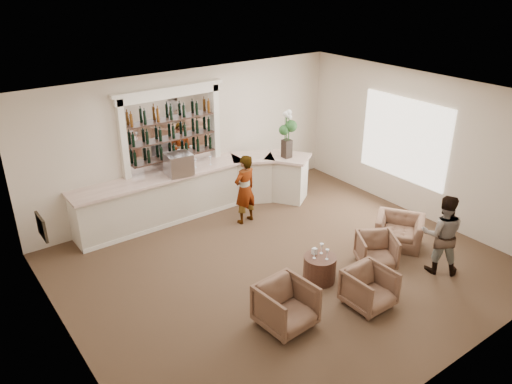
{
  "coord_description": "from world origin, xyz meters",
  "views": [
    {
      "loc": [
        -5.33,
        -6.34,
        5.42
      ],
      "look_at": [
        -0.01,
        0.9,
        1.29
      ],
      "focal_mm": 35.0,
      "sensor_mm": 36.0,
      "label": 1
    }
  ],
  "objects_px": {
    "armchair_right": "(376,251)",
    "bar_counter": "(197,191)",
    "guest": "(442,234)",
    "espresso_machine": "(179,164)",
    "cocktail_table": "(319,268)",
    "armchair_left": "(286,306)",
    "sommelier": "(245,189)",
    "flower_vase": "(287,131)",
    "armchair_center": "(369,288)",
    "armchair_far": "(399,231)"
  },
  "relations": [
    {
      "from": "sommelier",
      "to": "guest",
      "type": "height_order",
      "value": "sommelier"
    },
    {
      "from": "sommelier",
      "to": "flower_vase",
      "type": "relative_size",
      "value": 1.37
    },
    {
      "from": "armchair_left",
      "to": "bar_counter",
      "type": "bearing_deg",
      "value": 74.15
    },
    {
      "from": "cocktail_table",
      "to": "sommelier",
      "type": "height_order",
      "value": "sommelier"
    },
    {
      "from": "guest",
      "to": "espresso_machine",
      "type": "bearing_deg",
      "value": -11.12
    },
    {
      "from": "cocktail_table",
      "to": "espresso_machine",
      "type": "height_order",
      "value": "espresso_machine"
    },
    {
      "from": "cocktail_table",
      "to": "flower_vase",
      "type": "bearing_deg",
      "value": 60.95
    },
    {
      "from": "sommelier",
      "to": "bar_counter",
      "type": "bearing_deg",
      "value": -65.07
    },
    {
      "from": "flower_vase",
      "to": "cocktail_table",
      "type": "bearing_deg",
      "value": -119.05
    },
    {
      "from": "guest",
      "to": "armchair_right",
      "type": "xyz_separation_m",
      "value": [
        -0.82,
        0.82,
        -0.46
      ]
    },
    {
      "from": "cocktail_table",
      "to": "armchair_right",
      "type": "distance_m",
      "value": 1.27
    },
    {
      "from": "bar_counter",
      "to": "flower_vase",
      "type": "relative_size",
      "value": 4.85
    },
    {
      "from": "armchair_left",
      "to": "guest",
      "type": "bearing_deg",
      "value": -12.16
    },
    {
      "from": "armchair_center",
      "to": "armchair_far",
      "type": "relative_size",
      "value": 0.8
    },
    {
      "from": "armchair_left",
      "to": "flower_vase",
      "type": "bearing_deg",
      "value": 46.46
    },
    {
      "from": "espresso_machine",
      "to": "flower_vase",
      "type": "distance_m",
      "value": 2.7
    },
    {
      "from": "cocktail_table",
      "to": "armchair_center",
      "type": "distance_m",
      "value": 1.08
    },
    {
      "from": "sommelier",
      "to": "armchair_left",
      "type": "relative_size",
      "value": 1.91
    },
    {
      "from": "armchair_right",
      "to": "cocktail_table",
      "type": "bearing_deg",
      "value": -161.37
    },
    {
      "from": "armchair_left",
      "to": "flower_vase",
      "type": "height_order",
      "value": "flower_vase"
    },
    {
      "from": "armchair_left",
      "to": "armchair_right",
      "type": "bearing_deg",
      "value": 3.48
    },
    {
      "from": "bar_counter",
      "to": "guest",
      "type": "height_order",
      "value": "guest"
    },
    {
      "from": "guest",
      "to": "armchair_center",
      "type": "relative_size",
      "value": 2.06
    },
    {
      "from": "guest",
      "to": "armchair_left",
      "type": "xyz_separation_m",
      "value": [
        -3.38,
        0.48,
        -0.41
      ]
    },
    {
      "from": "cocktail_table",
      "to": "flower_vase",
      "type": "relative_size",
      "value": 0.51
    },
    {
      "from": "armchair_center",
      "to": "armchair_right",
      "type": "distance_m",
      "value": 1.34
    },
    {
      "from": "bar_counter",
      "to": "guest",
      "type": "relative_size",
      "value": 3.61
    },
    {
      "from": "cocktail_table",
      "to": "guest",
      "type": "xyz_separation_m",
      "value": [
        2.06,
        -1.1,
        0.54
      ]
    },
    {
      "from": "sommelier",
      "to": "espresso_machine",
      "type": "height_order",
      "value": "espresso_machine"
    },
    {
      "from": "sommelier",
      "to": "armchair_left",
      "type": "bearing_deg",
      "value": 56.61
    },
    {
      "from": "armchair_right",
      "to": "espresso_machine",
      "type": "distance_m",
      "value": 4.61
    },
    {
      "from": "armchair_right",
      "to": "flower_vase",
      "type": "relative_size",
      "value": 0.61
    },
    {
      "from": "armchair_left",
      "to": "armchair_right",
      "type": "height_order",
      "value": "armchair_left"
    },
    {
      "from": "sommelier",
      "to": "espresso_machine",
      "type": "relative_size",
      "value": 2.95
    },
    {
      "from": "sommelier",
      "to": "armchair_left",
      "type": "height_order",
      "value": "sommelier"
    },
    {
      "from": "armchair_far",
      "to": "flower_vase",
      "type": "height_order",
      "value": "flower_vase"
    },
    {
      "from": "armchair_center",
      "to": "armchair_far",
      "type": "height_order",
      "value": "armchair_center"
    },
    {
      "from": "sommelier",
      "to": "flower_vase",
      "type": "bearing_deg",
      "value": -175.58
    },
    {
      "from": "guest",
      "to": "armchair_left",
      "type": "bearing_deg",
      "value": 39.09
    },
    {
      "from": "armchair_right",
      "to": "bar_counter",
      "type": "bearing_deg",
      "value": 144.11
    },
    {
      "from": "bar_counter",
      "to": "cocktail_table",
      "type": "relative_size",
      "value": 9.42
    },
    {
      "from": "guest",
      "to": "espresso_machine",
      "type": "distance_m",
      "value": 5.63
    },
    {
      "from": "espresso_machine",
      "to": "guest",
      "type": "bearing_deg",
      "value": -53.05
    },
    {
      "from": "cocktail_table",
      "to": "espresso_machine",
      "type": "bearing_deg",
      "value": 103.78
    },
    {
      "from": "sommelier",
      "to": "armchair_far",
      "type": "bearing_deg",
      "value": 117.79
    },
    {
      "from": "guest",
      "to": "armchair_far",
      "type": "distance_m",
      "value": 1.2
    },
    {
      "from": "cocktail_table",
      "to": "sommelier",
      "type": "distance_m",
      "value": 2.8
    },
    {
      "from": "armchair_left",
      "to": "cocktail_table",
      "type": "bearing_deg",
      "value": 21.11
    },
    {
      "from": "armchair_far",
      "to": "armchair_right",
      "type": "bearing_deg",
      "value": -109.65
    },
    {
      "from": "cocktail_table",
      "to": "sommelier",
      "type": "xyz_separation_m",
      "value": [
        0.23,
        2.73,
        0.56
      ]
    }
  ]
}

